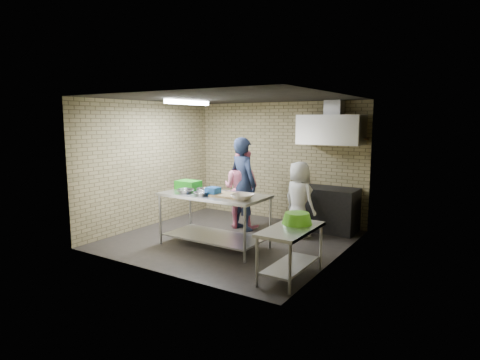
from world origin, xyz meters
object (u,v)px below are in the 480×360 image
Objects in this scene: green_crate at (188,185)px; woman_white at (299,199)px; bottle_red at (336,133)px; bottle_green at (356,134)px; woman_pink at (241,189)px; green_basin at (297,218)px; man_navy at (243,184)px; stove at (328,209)px; side_counter at (291,253)px; prep_table at (214,220)px; blue_tub at (213,191)px.

green_crate is 2.19m from woman_white.
bottle_red is 1.20× the size of bottle_green.
green_crate is 0.26× the size of woman_pink.
bottle_red is at bearing -153.44° from woman_pink.
woman_white is (-0.76, 1.77, -0.09)m from green_basin.
man_navy is (0.53, 1.15, -0.09)m from green_crate.
green_crate is 1.27m from man_navy.
stove is 1.85m from man_navy.
side_counter is 2.80m from man_navy.
green_crate is at bearing 170.27° from prep_table.
prep_table is at bearing 117.53° from man_navy.
bottle_green is 1.78m from woman_white.
bottle_green is (0.00, 2.99, 1.64)m from side_counter.
green_crate is 2.40× the size of bottle_red.
woman_pink is at bearing -154.68° from bottle_green.
side_counter is at bearing -90.00° from bottle_green.
bottle_red is at bearing 46.90° from green_crate.
woman_pink is at bearing -23.99° from man_navy.
bottle_red reaches higher than woman_pink.
stove is at bearing 99.29° from side_counter.
bottle_green is at bearing 54.56° from blue_tub.
man_navy is (-1.99, 1.88, 0.60)m from side_counter.
green_basin is at bearing -11.30° from prep_table.
man_navy is 1.24m from woman_white.
blue_tub is at bearing -125.44° from bottle_green.
green_crate is 1.34m from woman_pink.
green_basin is 1.93m from woman_white.
stove is 2.78× the size of green_crate.
prep_table reaches higher than stove.
man_navy is (-0.22, 1.37, -0.07)m from blue_tub.
bottle_red reaches higher than green_basin.
woman_pink is 1.33m from woman_white.
green_crate is 0.22× the size of man_navy.
prep_table is 0.57m from blue_tub.
prep_table is at bearing 168.70° from green_basin.
side_counter is 3.44m from bottle_red.
bottle_green is (1.77, 2.48, 0.97)m from blue_tub.
bottle_green reaches higher than man_navy.
bottle_green reaches higher than side_counter.
green_crate is at bearing 68.41° from woman_pink.
man_navy is at bearing -150.86° from bottle_green.
stove reaches higher than side_counter.
blue_tub is 0.11× the size of man_navy.
stove is 5.55× the size of blue_tub.
prep_table is 1.30× the size of woman_white.
stove is 8.00× the size of bottle_green.
woman_white reaches higher than side_counter.
man_navy is (-1.54, -0.87, 0.52)m from stove.
bottle_green is at bearing 0.00° from bottle_red.
woman_pink is (-0.34, 1.48, -0.20)m from blue_tub.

